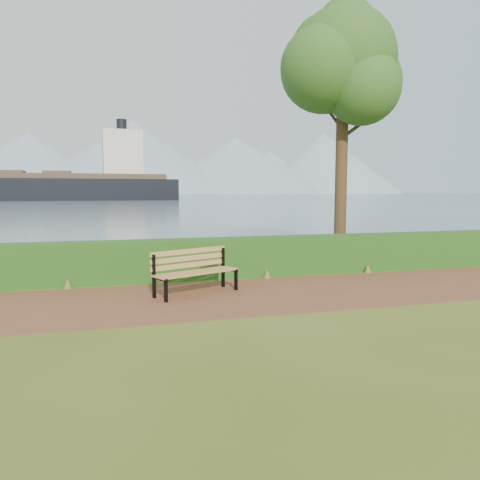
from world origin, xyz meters
name	(u,v)px	position (x,y,z in m)	size (l,w,h in m)	color
ground	(226,300)	(0.00, 0.00, 0.00)	(140.00, 140.00, 0.00)	#465518
path	(222,297)	(0.00, 0.30, 0.01)	(40.00, 3.40, 0.01)	brown
hedge	(201,258)	(0.00, 2.60, 0.50)	(32.00, 0.85, 1.00)	#1B4E16
water	(111,195)	(0.00, 260.00, 0.01)	(700.00, 510.00, 0.00)	#415B68
mountains	(97,161)	(-9.17, 406.05, 27.70)	(585.00, 190.00, 70.00)	#7D92A7
bench	(194,268)	(-0.51, 0.80, 0.56)	(1.99, 1.29, 0.97)	black
tree	(344,66)	(4.92, 4.47, 6.09)	(4.19, 3.43, 8.20)	#3E2719
cargo_ship	(34,187)	(-18.28, 107.11, 3.16)	(70.11, 13.60, 21.17)	black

